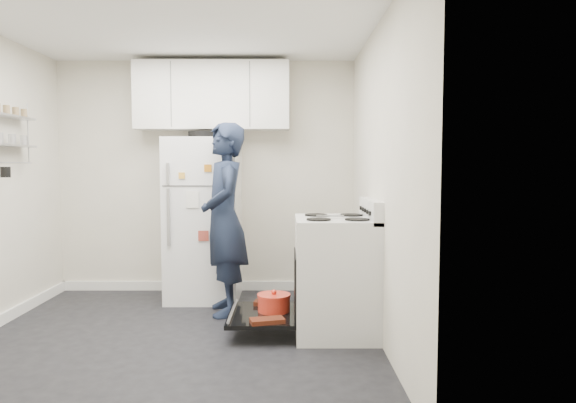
{
  "coord_description": "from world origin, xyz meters",
  "views": [
    {
      "loc": [
        0.88,
        -4.0,
        1.37
      ],
      "look_at": [
        0.89,
        0.63,
        1.05
      ],
      "focal_mm": 32.0,
      "sensor_mm": 36.0,
      "label": 1
    }
  ],
  "objects_px": {
    "electric_range": "(334,276)",
    "person": "(224,219)",
    "open_oven_door": "(267,310)",
    "refrigerator": "(204,218)"
  },
  "relations": [
    {
      "from": "electric_range",
      "to": "person",
      "type": "relative_size",
      "value": 0.62
    },
    {
      "from": "open_oven_door",
      "to": "person",
      "type": "bearing_deg",
      "value": 127.58
    },
    {
      "from": "open_oven_door",
      "to": "person",
      "type": "relative_size",
      "value": 0.4
    },
    {
      "from": "refrigerator",
      "to": "person",
      "type": "bearing_deg",
      "value": -63.13
    },
    {
      "from": "electric_range",
      "to": "person",
      "type": "distance_m",
      "value": 1.19
    },
    {
      "from": "refrigerator",
      "to": "person",
      "type": "xyz_separation_m",
      "value": [
        0.28,
        -0.55,
        0.05
      ]
    },
    {
      "from": "open_oven_door",
      "to": "refrigerator",
      "type": "relative_size",
      "value": 0.42
    },
    {
      "from": "electric_range",
      "to": "refrigerator",
      "type": "relative_size",
      "value": 0.64
    },
    {
      "from": "open_oven_door",
      "to": "person",
      "type": "height_order",
      "value": "person"
    },
    {
      "from": "open_oven_door",
      "to": "person",
      "type": "xyz_separation_m",
      "value": [
        -0.41,
        0.54,
        0.7
      ]
    }
  ]
}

